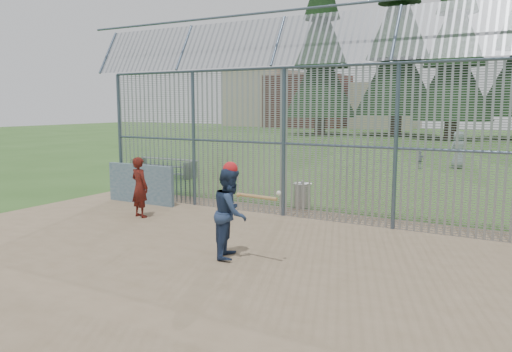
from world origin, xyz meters
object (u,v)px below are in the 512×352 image
Objects in this scene: batter at (231,213)px; bleacher at (164,167)px; trash_can at (302,195)px; dugout_wall at (141,184)px; onlooker at (140,187)px.

batter is 12.01m from bleacher.
batter is at bearing -81.45° from trash_can.
batter reaches higher than dugout_wall.
onlooker is at bearing 44.14° from batter.
dugout_wall is at bearing -158.16° from trash_can.
batter is at bearing -31.33° from dugout_wall.
dugout_wall is at bearing -56.67° from bleacher.
trash_can is at bearing -122.63° from onlooker.
bleacher is at bearing 123.33° from dugout_wall.
batter reaches higher than trash_can.
dugout_wall is at bearing -35.84° from onlooker.
onlooker reaches higher than dugout_wall.
trash_can is (4.61, 1.85, -0.24)m from dugout_wall.
dugout_wall is at bearing 36.82° from batter.
dugout_wall is 3.05× the size of trash_can.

